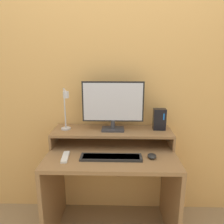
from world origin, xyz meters
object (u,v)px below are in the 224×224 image
object	(u,v)px
desk_lamp	(66,109)
keyboard	(111,157)
router_dock	(159,119)
remote_control	(65,157)
mouse	(152,156)
monitor	(113,104)

from	to	relation	value
desk_lamp	keyboard	world-z (taller)	desk_lamp
router_dock	remote_control	bearing A→B (deg)	-158.01
mouse	remote_control	size ratio (longest dim) A/B	0.48
mouse	remote_control	distance (m)	0.66
remote_control	keyboard	bearing A→B (deg)	-0.02
keyboard	remote_control	xyz separation A→B (m)	(-0.35, 0.00, -0.00)
monitor	desk_lamp	xyz separation A→B (m)	(-0.39, -0.05, -0.03)
remote_control	monitor	bearing A→B (deg)	37.91
router_dock	remote_control	world-z (taller)	router_dock
desk_lamp	keyboard	size ratio (longest dim) A/B	0.78
router_dock	monitor	bearing A→B (deg)	-175.92
keyboard	mouse	size ratio (longest dim) A/B	5.28
keyboard	remote_control	distance (m)	0.35
mouse	remote_control	world-z (taller)	mouse
desk_lamp	remote_control	world-z (taller)	desk_lamp
keyboard	mouse	distance (m)	0.31
router_dock	keyboard	size ratio (longest dim) A/B	0.40
keyboard	monitor	bearing A→B (deg)	89.02
remote_control	router_dock	bearing A→B (deg)	21.99
router_dock	mouse	size ratio (longest dim) A/B	2.09
monitor	router_dock	xyz separation A→B (m)	(0.40, 0.03, -0.14)
keyboard	router_dock	bearing A→B (deg)	36.99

